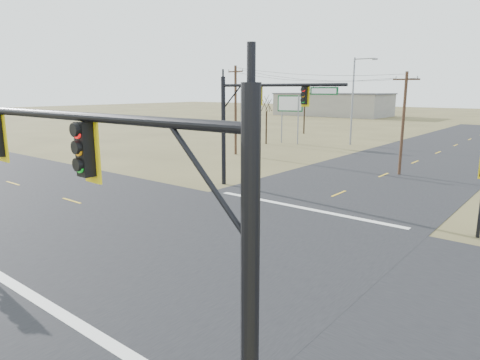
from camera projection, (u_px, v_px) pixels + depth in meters
name	position (u px, v px, depth m)	size (l,w,h in m)	color
ground	(217.00, 245.00, 18.96)	(320.00, 320.00, 0.00)	brown
road_ew	(217.00, 244.00, 18.95)	(160.00, 14.00, 0.02)	black
road_ns	(217.00, 244.00, 18.95)	(14.00, 160.00, 0.02)	black
stop_bar_near	(56.00, 311.00, 13.23)	(12.00, 0.40, 0.01)	silver
stop_bar_far	(304.00, 208.00, 24.67)	(12.00, 0.40, 0.01)	silver
mast_arm_near	(94.00, 182.00, 8.23)	(10.34, 0.42, 6.83)	black
mast_arm_far	(256.00, 109.00, 28.19)	(9.39, 0.45, 7.60)	black
utility_pole_near	(403.00, 122.00, 33.58)	(1.94, 0.65, 8.10)	#4B2F20
utility_pole_far	(236.00, 109.00, 44.31)	(2.21, 0.57, 9.12)	#4B2F20
highway_sign	(290.00, 110.00, 53.52)	(3.06, 1.10, 6.01)	gray
streetlight_c	(354.00, 97.00, 51.75)	(2.91, 0.30, 10.47)	gray
bare_tree_a	(267.00, 103.00, 52.83)	(3.25, 3.25, 6.43)	black
bare_tree_b	(305.00, 94.00, 65.06)	(3.54, 3.54, 7.53)	black
warehouse_left	(332.00, 105.00, 111.52)	(28.00, 14.00, 5.50)	gray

